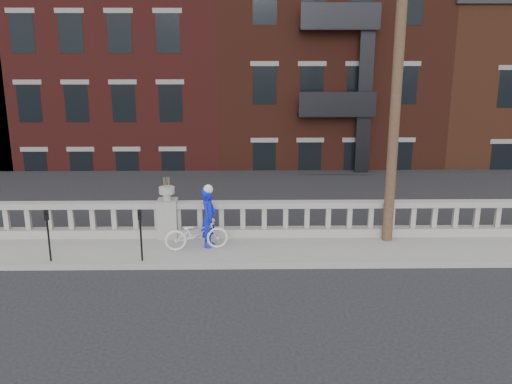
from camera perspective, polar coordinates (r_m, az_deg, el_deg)
The scene contains 10 objects.
ground at distance 13.04m, azimuth -11.02°, elevation -10.90°, with size 120.00×120.00×0.00m, color black.
sidewalk at distance 15.72m, azimuth -9.17°, elevation -5.85°, with size 32.00×2.20×0.15m, color gray.
balustrade at distance 16.42m, azimuth -8.79°, elevation -2.82°, with size 28.00×0.34×1.03m.
planter_pedestal at distance 16.36m, azimuth -8.81°, elevation -2.19°, with size 0.55×0.55×1.76m.
lower_level at distance 34.73m, azimuth -3.73°, elevation 10.18°, with size 80.00×44.00×20.80m.
utility_pole at distance 15.62m, azimuth 14.08°, elevation 13.17°, with size 1.60×0.28×10.00m.
parking_meter_b at distance 15.30m, azimuth -20.10°, elevation -3.56°, with size 0.10×0.09×1.36m.
parking_meter_c at distance 14.70m, azimuth -11.47°, elevation -3.67°, with size 0.10×0.09×1.36m.
bicycle at distance 15.39m, azimuth -5.98°, elevation -4.13°, with size 0.59×1.70×0.89m, color silver.
cyclist at distance 15.46m, azimuth -4.74°, elevation -2.57°, with size 0.59×0.39×1.63m, color #0D19CB.
Camera 1 is at (2.28, -11.51, 5.69)m, focal length 40.00 mm.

